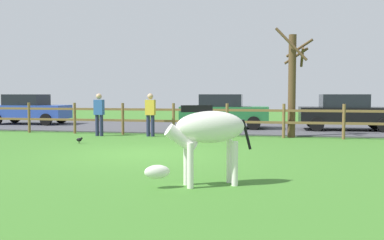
{
  "coord_description": "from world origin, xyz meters",
  "views": [
    {
      "loc": [
        3.56,
        -10.56,
        1.59
      ],
      "look_at": [
        1.0,
        1.3,
        0.85
      ],
      "focal_mm": 38.79,
      "sensor_mm": 36.0,
      "label": 1
    }
  ],
  "objects": [
    {
      "name": "ground_plane",
      "position": [
        0.0,
        0.0,
        0.0
      ],
      "size": [
        60.0,
        60.0,
        0.0
      ],
      "primitive_type": "plane",
      "color": "#3D7528"
    },
    {
      "name": "parking_asphalt",
      "position": [
        0.0,
        9.3,
        0.03
      ],
      "size": [
        28.0,
        7.4,
        0.05
      ],
      "primitive_type": "cube",
      "color": "#47474C",
      "rests_on": "ground_plane"
    },
    {
      "name": "paddock_fence",
      "position": [
        -0.53,
        5.0,
        0.72
      ],
      "size": [
        21.05,
        0.11,
        1.26
      ],
      "color": "brown",
      "rests_on": "ground_plane"
    },
    {
      "name": "bare_tree",
      "position": [
        3.96,
        5.31,
        2.08
      ],
      "size": [
        1.41,
        1.43,
        4.01
      ],
      "color": "#513A23",
      "rests_on": "ground_plane"
    },
    {
      "name": "zebra",
      "position": [
        2.29,
        -3.48,
        0.93
      ],
      "size": [
        1.79,
        1.09,
        1.41
      ],
      "color": "white",
      "rests_on": "ground_plane"
    },
    {
      "name": "crow_on_grass",
      "position": [
        -2.89,
        1.85,
        0.13
      ],
      "size": [
        0.21,
        0.1,
        0.2
      ],
      "color": "black",
      "rests_on": "ground_plane"
    },
    {
      "name": "parked_car_black",
      "position": [
        6.32,
        8.46,
        0.84
      ],
      "size": [
        4.05,
        1.97,
        1.56
      ],
      "color": "black",
      "rests_on": "parking_asphalt"
    },
    {
      "name": "parked_car_blue",
      "position": [
        -9.41,
        8.88,
        0.84
      ],
      "size": [
        4.12,
        2.12,
        1.56
      ],
      "color": "#2D4CAD",
      "rests_on": "parking_asphalt"
    },
    {
      "name": "parked_car_green",
      "position": [
        0.96,
        8.47,
        0.84
      ],
      "size": [
        4.08,
        2.04,
        1.56
      ],
      "color": "#236B38",
      "rests_on": "parking_asphalt"
    },
    {
      "name": "visitor_left_of_tree",
      "position": [
        -1.32,
        4.52,
        0.91
      ],
      "size": [
        0.36,
        0.22,
        1.64
      ],
      "color": "#232847",
      "rests_on": "ground_plane"
    },
    {
      "name": "visitor_right_of_tree",
      "position": [
        -3.3,
        4.27,
        0.91
      ],
      "size": [
        0.37,
        0.23,
        1.64
      ],
      "color": "#232847",
      "rests_on": "ground_plane"
    }
  ]
}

